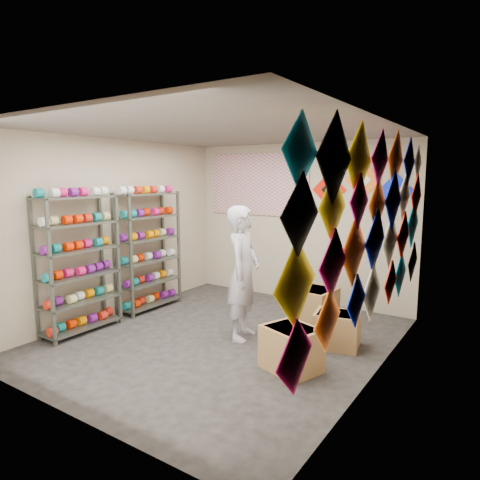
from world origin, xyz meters
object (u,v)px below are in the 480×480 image
Objects in this scene: shelf_rack_front at (79,264)px; shelf_rack_back at (148,251)px; shopkeeper at (243,273)px; carton_b at (337,330)px; carton_a at (291,349)px; carton_c at (315,306)px.

shelf_rack_back is (0.00, 1.30, 0.00)m from shelf_rack_front.
carton_b is (1.16, 0.39, -0.66)m from shopkeeper.
shopkeeper is at bearing 172.15° from carton_a.
carton_c is at bearing 18.23° from shelf_rack_back.
shopkeeper reaches higher than carton_b.
shelf_rack_back is 3.15m from carton_a.
carton_b is at bearing -85.86° from shopkeeper.
shelf_rack_front is 1.08× the size of shopkeeper.
carton_c is (-0.61, 0.69, 0.03)m from carton_b.
carton_a is 1.00× the size of carton_c.
carton_a is (2.97, 0.54, -0.71)m from shelf_rack_front.
shelf_rack_front is at bearing -149.77° from carton_a.
shelf_rack_back reaches higher than carton_b.
carton_a is 1.65m from carton_c.
shopkeeper is 1.28m from carton_a.
carton_b is (3.15, 1.44, -0.73)m from shelf_rack_front.
shopkeeper is (1.99, 1.06, -0.07)m from shelf_rack_front.
shelf_rack_front is 2.26m from shopkeeper.
shelf_rack_front is 1.30m from shelf_rack_back.
carton_a is at bearing -132.17° from shopkeeper.
carton_c reaches higher than carton_a.
carton_c is at bearing 124.84° from carton_a.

